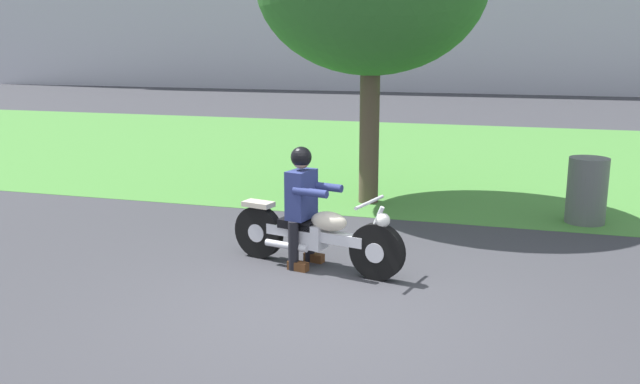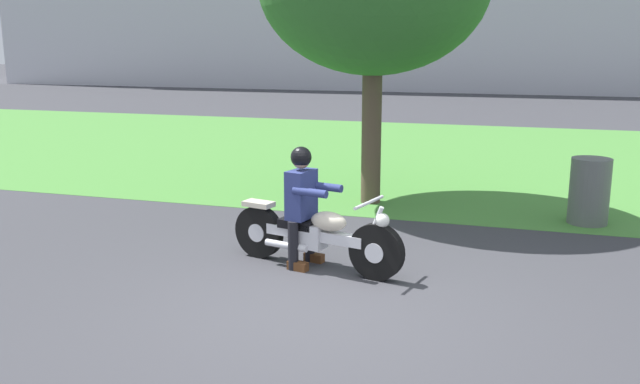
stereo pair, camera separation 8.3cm
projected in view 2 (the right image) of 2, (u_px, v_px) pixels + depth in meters
ground at (322, 308)px, 6.62m from camera, size 120.00×120.00×0.00m
grass_verge at (442, 155)px, 15.52m from camera, size 60.00×12.00×0.01m
motorcycle_lead at (315, 235)px, 7.72m from camera, size 2.16×0.81×0.87m
rider_lead at (303, 197)px, 7.72m from camera, size 0.62×0.55×1.40m
trash_can at (589, 191)px, 9.61m from camera, size 0.56×0.56×0.95m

